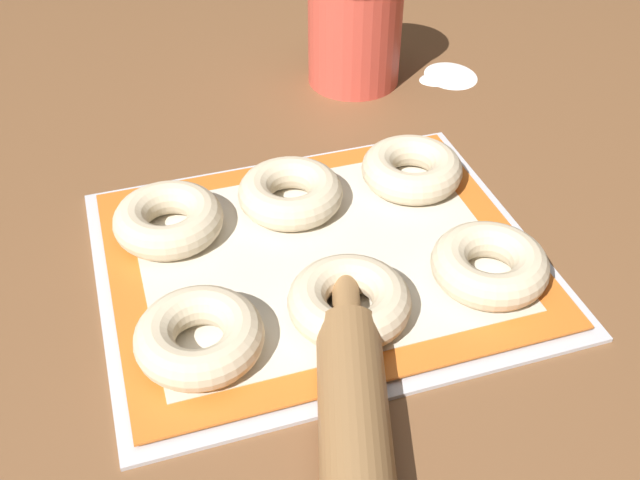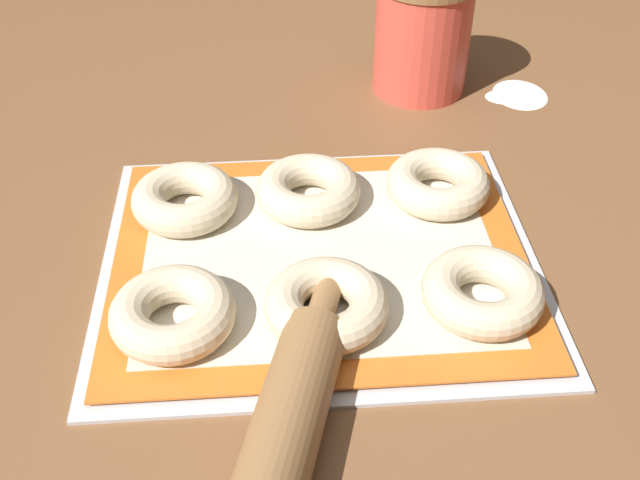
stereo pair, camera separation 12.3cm
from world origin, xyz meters
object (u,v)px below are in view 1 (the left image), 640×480
(baking_tray, at_px, (320,259))
(bagel_front_center, at_px, (349,302))
(bagel_front_left, at_px, (199,336))
(bagel_back_center, at_px, (290,193))
(flour_canister, at_px, (355,25))
(bagel_back_left, at_px, (168,219))
(bagel_back_right, at_px, (412,169))
(bagel_front_right, at_px, (490,265))

(baking_tray, height_order, bagel_front_center, bagel_front_center)
(baking_tray, bearing_deg, bagel_front_left, -146.58)
(bagel_back_center, height_order, flour_canister, flour_canister)
(baking_tray, height_order, bagel_back_left, bagel_back_left)
(bagel_front_left, xyz_separation_m, bagel_back_center, (0.12, 0.16, 0.00))
(bagel_back_left, xyz_separation_m, bagel_back_right, (0.25, 0.01, 0.00))
(bagel_front_left, xyz_separation_m, flour_canister, (0.28, 0.41, 0.05))
(bagel_front_left, bearing_deg, baking_tray, 33.42)
(baking_tray, relative_size, bagel_front_center, 3.89)
(bagel_front_center, height_order, flour_canister, flour_canister)
(bagel_front_right, xyz_separation_m, bagel_back_center, (-0.14, 0.16, 0.00))
(bagel_front_right, height_order, bagel_back_center, same)
(bagel_back_center, bearing_deg, baking_tray, -85.81)
(bagel_front_right, relative_size, flour_canister, 0.70)
(baking_tray, height_order, flour_canister, flour_canister)
(bagel_front_center, height_order, bagel_back_left, same)
(bagel_front_right, distance_m, bagel_back_center, 0.21)
(bagel_back_right, xyz_separation_m, flour_canister, (0.03, 0.25, 0.05))
(baking_tray, bearing_deg, bagel_back_left, 150.36)
(bagel_back_left, xyz_separation_m, flour_canister, (0.28, 0.26, 0.05))
(bagel_front_right, xyz_separation_m, flour_canister, (0.02, 0.41, 0.05))
(bagel_back_center, distance_m, flour_canister, 0.30)
(bagel_front_right, bearing_deg, bagel_back_right, 92.65)
(bagel_front_center, relative_size, bagel_back_right, 1.00)
(bagel_back_left, distance_m, bagel_back_center, 0.12)
(baking_tray, distance_m, bagel_back_center, 0.08)
(bagel_front_center, distance_m, bagel_back_right, 0.21)
(bagel_back_left, relative_size, flour_canister, 0.70)
(bagel_front_right, xyz_separation_m, bagel_back_right, (-0.01, 0.16, 0.00))
(bagel_back_left, height_order, bagel_back_right, same)
(bagel_front_left, distance_m, bagel_back_left, 0.16)
(baking_tray, distance_m, bagel_back_left, 0.15)
(bagel_front_right, relative_size, bagel_back_left, 1.00)
(flour_canister, bearing_deg, bagel_back_left, -137.41)
(flour_canister, bearing_deg, bagel_back_center, -121.99)
(bagel_back_center, bearing_deg, bagel_front_right, -48.50)
(baking_tray, bearing_deg, bagel_back_right, 32.44)
(baking_tray, xyz_separation_m, bagel_front_center, (-0.00, -0.08, 0.02))
(bagel_back_center, bearing_deg, bagel_front_center, -88.28)
(bagel_front_right, distance_m, bagel_back_left, 0.30)
(bagel_front_left, bearing_deg, bagel_back_center, 53.12)
(bagel_back_right, bearing_deg, flour_canister, 84.18)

